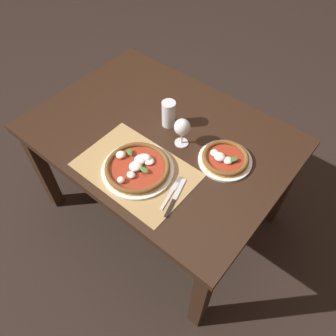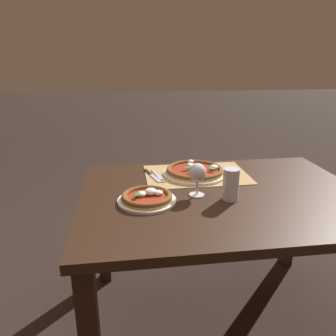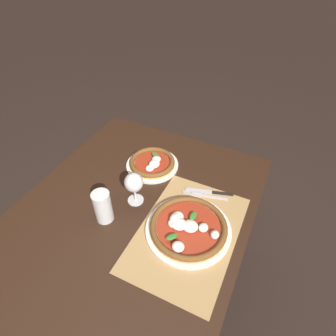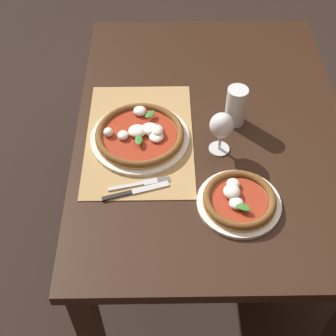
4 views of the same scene
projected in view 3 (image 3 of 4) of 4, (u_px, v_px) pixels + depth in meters
ground_plane at (136, 300)px, 1.64m from camera, size 24.00×24.00×0.00m
dining_table at (125, 237)px, 1.21m from camera, size 1.33×0.96×0.74m
paper_placemat at (188, 233)px, 1.11m from camera, size 0.55×0.37×0.00m
pizza_near at (188, 227)px, 1.10m from camera, size 0.34×0.34×0.05m
pizza_far at (152, 163)px, 1.39m from camera, size 0.26×0.26×0.05m
wine_glass at (134, 184)px, 1.16m from camera, size 0.08×0.08×0.16m
pint_glass at (103, 207)px, 1.12m from camera, size 0.07×0.07×0.15m
fork at (205, 196)px, 1.25m from camera, size 0.06×0.20×0.00m
knife at (209, 192)px, 1.26m from camera, size 0.08×0.21×0.01m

